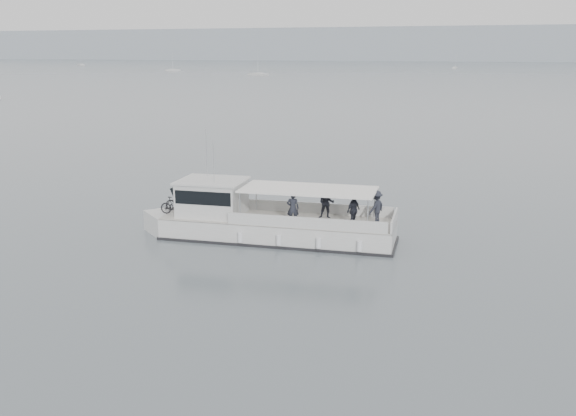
% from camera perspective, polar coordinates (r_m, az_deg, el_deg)
% --- Properties ---
extents(ground, '(1400.00, 1400.00, 0.00)m').
position_cam_1_polar(ground, '(32.55, -5.17, -2.05)').
color(ground, '#515B5F').
rests_on(ground, ground).
extents(headland, '(1400.00, 90.00, 28.00)m').
position_cam_1_polar(headland, '(588.71, 18.16, 13.68)').
color(headland, '#939EA8').
rests_on(headland, ground).
extents(tour_boat, '(12.79, 4.01, 5.32)m').
position_cam_1_polar(tour_boat, '(31.07, -2.86, -1.11)').
color(tour_boat, silver).
rests_on(tour_boat, ground).
extents(moored_fleet, '(434.24, 344.34, 9.69)m').
position_cam_1_polar(moored_fleet, '(228.59, 11.96, 11.41)').
color(moored_fleet, silver).
rests_on(moored_fleet, ground).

